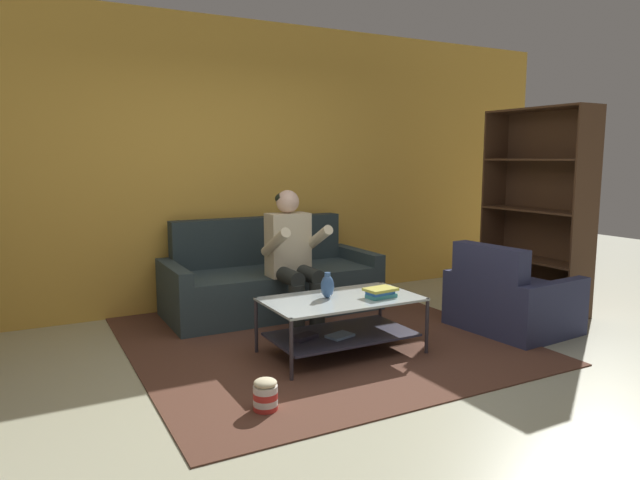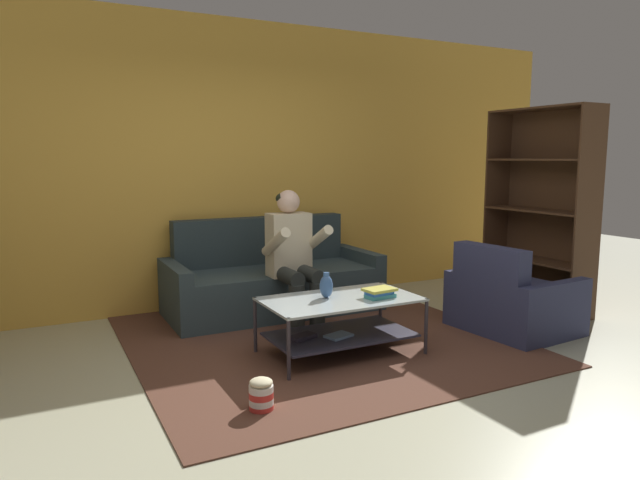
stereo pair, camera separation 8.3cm
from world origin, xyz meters
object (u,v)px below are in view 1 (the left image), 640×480
object	(u,v)px
couch	(270,282)
coffee_table	(340,317)
book_stack	(381,292)
popcorn_tub	(265,395)
armchair	(510,301)
bookshelf	(535,220)
person_seated_center	(293,253)
vase	(327,286)

from	to	relation	value
couch	coffee_table	bearing A→B (deg)	-90.56
book_stack	popcorn_tub	size ratio (longest dim) A/B	1.24
couch	armchair	xyz separation A→B (m)	(1.64, -1.57, -0.04)
couch	bookshelf	bearing A→B (deg)	-23.11
book_stack	armchair	distance (m)	1.39
couch	book_stack	bearing A→B (deg)	-80.07
couch	armchair	world-z (taller)	couch
coffee_table	couch	bearing A→B (deg)	89.44
armchair	popcorn_tub	distance (m)	2.61
book_stack	person_seated_center	bearing A→B (deg)	104.97
vase	popcorn_tub	bearing A→B (deg)	-138.72
person_seated_center	bookshelf	size ratio (longest dim) A/B	0.61
couch	popcorn_tub	size ratio (longest dim) A/B	10.03
couch	popcorn_tub	world-z (taller)	couch
book_stack	bookshelf	size ratio (longest dim) A/B	0.13
couch	armchair	bearing A→B (deg)	-43.90
coffee_table	armchair	xyz separation A→B (m)	(1.65, -0.16, -0.04)
bookshelf	popcorn_tub	bearing A→B (deg)	-163.24
person_seated_center	coffee_table	bearing A→B (deg)	-90.90
vase	couch	bearing A→B (deg)	85.82
couch	person_seated_center	distance (m)	0.65
couch	bookshelf	world-z (taller)	bookshelf
person_seated_center	popcorn_tub	world-z (taller)	person_seated_center
coffee_table	book_stack	bearing A→B (deg)	-24.46
couch	popcorn_tub	bearing A→B (deg)	-113.93
armchair	person_seated_center	bearing A→B (deg)	147.51
coffee_table	book_stack	xyz separation A→B (m)	(0.28, -0.13, 0.19)
coffee_table	bookshelf	bearing A→B (deg)	8.16
bookshelf	popcorn_tub	size ratio (longest dim) A/B	9.73
person_seated_center	vase	xyz separation A→B (m)	(-0.10, -0.83, -0.13)
vase	coffee_table	bearing A→B (deg)	-33.43
coffee_table	bookshelf	world-z (taller)	bookshelf
vase	book_stack	xyz separation A→B (m)	(0.37, -0.19, -0.05)
bookshelf	couch	bearing A→B (deg)	156.89
vase	armchair	size ratio (longest dim) A/B	0.20
couch	book_stack	xyz separation A→B (m)	(0.27, -1.54, 0.19)
person_seated_center	popcorn_tub	distance (m)	1.89
couch	person_seated_center	size ratio (longest dim) A/B	1.68
coffee_table	book_stack	size ratio (longest dim) A/B	4.65
book_stack	popcorn_tub	bearing A→B (deg)	-155.74
popcorn_tub	book_stack	bearing A→B (deg)	24.26
couch	armchair	size ratio (longest dim) A/B	2.08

